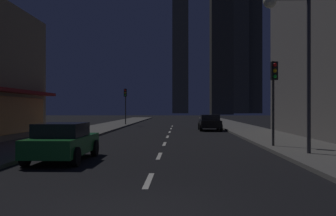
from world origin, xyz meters
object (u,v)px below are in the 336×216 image
object	(u,v)px
car_parked_near	(63,141)
car_parked_far	(210,122)
fire_hydrant_far_left	(78,132)
traffic_light_near_right	(274,84)
traffic_light_far_left	(125,98)
street_lamp_right	(289,35)

from	to	relation	value
car_parked_near	car_parked_far	world-z (taller)	same
fire_hydrant_far_left	traffic_light_near_right	bearing A→B (deg)	-27.55
traffic_light_near_right	traffic_light_far_left	world-z (taller)	same
traffic_light_near_right	fire_hydrant_far_left	bearing A→B (deg)	152.45
car_parked_near	street_lamp_right	distance (m)	10.08
car_parked_far	traffic_light_far_left	xyz separation A→B (m)	(-9.10, 9.07, 2.45)
fire_hydrant_far_left	traffic_light_far_left	bearing A→B (deg)	88.75
car_parked_far	fire_hydrant_far_left	world-z (taller)	car_parked_far
car_parked_far	traffic_light_near_right	xyz separation A→B (m)	(1.90, -15.18, 2.45)
traffic_light_far_left	street_lamp_right	xyz separation A→B (m)	(10.88, -27.10, 1.87)
car_parked_far	street_lamp_right	distance (m)	18.63
car_parked_near	fire_hydrant_far_left	size ratio (longest dim) A/B	6.48
car_parked_near	car_parked_far	size ratio (longest dim) A/B	1.00
car_parked_far	fire_hydrant_far_left	distance (m)	13.25
street_lamp_right	traffic_light_near_right	bearing A→B (deg)	87.59
fire_hydrant_far_left	traffic_light_near_right	distance (m)	13.15
car_parked_near	street_lamp_right	size ratio (longest dim) A/B	0.64
traffic_light_near_right	traffic_light_far_left	bearing A→B (deg)	114.40
fire_hydrant_far_left	traffic_light_near_right	size ratio (longest dim) A/B	0.16
fire_hydrant_far_left	street_lamp_right	bearing A→B (deg)	-37.96
car_parked_near	street_lamp_right	bearing A→B (deg)	9.35
traffic_light_near_right	traffic_light_far_left	distance (m)	26.62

